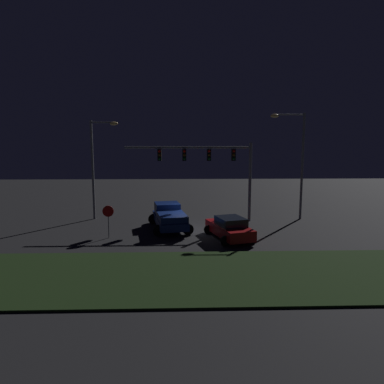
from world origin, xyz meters
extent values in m
plane|color=black|center=(0.00, 0.00, 0.00)|extent=(80.00, 80.00, 0.00)
cube|color=black|center=(0.00, -8.92, 0.05)|extent=(25.29, 6.84, 0.10)
cube|color=navy|center=(-1.55, 0.42, 0.68)|extent=(2.94, 5.67, 0.55)
cube|color=navy|center=(-1.77, 1.59, 1.38)|extent=(2.15, 2.20, 0.85)
cube|color=black|center=(-1.77, 1.59, 1.50)|extent=(2.01, 1.81, 0.51)
cube|color=navy|center=(-1.36, -0.64, 1.18)|extent=(2.44, 3.32, 0.45)
cylinder|color=black|center=(-2.92, 2.15, 0.40)|extent=(0.80, 0.22, 0.80)
cylinder|color=black|center=(-0.89, 2.52, 0.40)|extent=(0.80, 0.22, 0.80)
cylinder|color=black|center=(-2.21, -1.67, 0.40)|extent=(0.80, 0.22, 0.80)
cylinder|color=black|center=(-0.19, -1.30, 0.40)|extent=(0.80, 0.22, 0.80)
cube|color=maroon|center=(2.56, -2.37, 0.61)|extent=(2.96, 4.73, 0.70)
cube|color=black|center=(2.63, -2.61, 1.23)|extent=(2.09, 2.37, 0.55)
cylinder|color=black|center=(1.26, -1.19, 0.32)|extent=(0.64, 0.22, 0.64)
cylinder|color=black|center=(3.02, -0.67, 0.32)|extent=(0.64, 0.22, 0.64)
cylinder|color=black|center=(2.09, -4.06, 0.32)|extent=(0.64, 0.22, 0.64)
cylinder|color=black|center=(3.86, -3.55, 0.32)|extent=(0.64, 0.22, 0.64)
cylinder|color=slate|center=(5.00, 2.98, 3.25)|extent=(0.24, 0.24, 6.50)
cylinder|color=slate|center=(-0.10, 2.98, 6.10)|extent=(10.20, 0.18, 0.18)
cube|color=black|center=(3.60, 2.98, 5.50)|extent=(0.32, 0.44, 0.95)
sphere|color=red|center=(3.60, 2.75, 5.80)|extent=(0.22, 0.22, 0.22)
sphere|color=#59380A|center=(3.60, 2.75, 5.50)|extent=(0.22, 0.22, 0.22)
sphere|color=#0C4719|center=(3.60, 2.75, 5.20)|extent=(0.22, 0.22, 0.22)
cube|color=black|center=(1.60, 2.98, 5.50)|extent=(0.32, 0.44, 0.95)
sphere|color=red|center=(1.60, 2.75, 5.80)|extent=(0.22, 0.22, 0.22)
sphere|color=#59380A|center=(1.60, 2.75, 5.50)|extent=(0.22, 0.22, 0.22)
sphere|color=#0C4719|center=(1.60, 2.75, 5.20)|extent=(0.22, 0.22, 0.22)
cube|color=black|center=(-0.40, 2.98, 5.50)|extent=(0.32, 0.44, 0.95)
sphere|color=red|center=(-0.40, 2.75, 5.80)|extent=(0.22, 0.22, 0.22)
sphere|color=#59380A|center=(-0.40, 2.75, 5.50)|extent=(0.22, 0.22, 0.22)
sphere|color=#0C4719|center=(-0.40, 2.75, 5.20)|extent=(0.22, 0.22, 0.22)
cube|color=black|center=(-2.40, 2.98, 5.50)|extent=(0.32, 0.44, 0.95)
sphere|color=red|center=(-2.40, 2.75, 5.80)|extent=(0.22, 0.22, 0.22)
sphere|color=#59380A|center=(-2.40, 2.75, 5.50)|extent=(0.22, 0.22, 0.22)
sphere|color=#0C4719|center=(-2.40, 2.75, 5.20)|extent=(0.22, 0.22, 0.22)
cylinder|color=slate|center=(-8.14, 4.24, 4.16)|extent=(0.20, 0.20, 8.32)
cylinder|color=slate|center=(-7.19, 4.24, 8.17)|extent=(1.89, 0.12, 0.12)
ellipsoid|color=#F9CC72|center=(-6.25, 4.24, 8.07)|extent=(0.70, 0.44, 0.30)
cylinder|color=slate|center=(9.54, 3.64, 4.47)|extent=(0.20, 0.20, 8.93)
cylinder|color=slate|center=(8.30, 3.64, 8.78)|extent=(2.48, 0.12, 0.12)
ellipsoid|color=#F9CC72|center=(7.06, 3.64, 8.68)|extent=(0.70, 0.44, 0.30)
cylinder|color=slate|center=(-5.58, -1.96, 1.10)|extent=(0.07, 0.07, 2.20)
cylinder|color=#B20C0F|center=(-5.58, -1.99, 1.85)|extent=(0.76, 0.03, 0.76)
camera|label=1|loc=(-0.62, -24.32, 6.14)|focal=31.38mm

